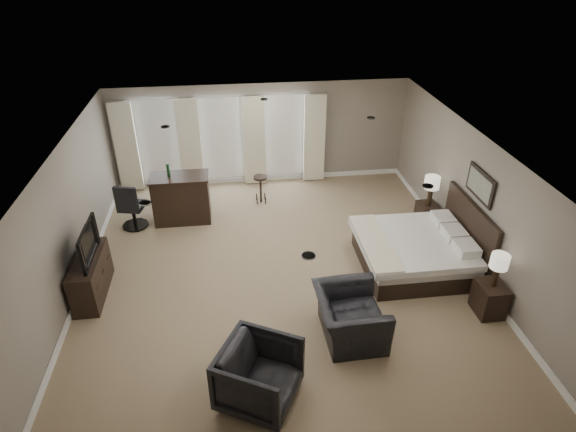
{
  "coord_description": "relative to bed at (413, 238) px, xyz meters",
  "views": [
    {
      "loc": [
        -0.8,
        -7.4,
        5.74
      ],
      "look_at": [
        0.2,
        0.4,
        1.1
      ],
      "focal_mm": 30.0,
      "sensor_mm": 36.0,
      "label": 1
    }
  ],
  "objects": [
    {
      "name": "room",
      "position": [
        -2.58,
        0.02,
        0.63
      ],
      "size": [
        7.6,
        8.6,
        2.64
      ],
      "color": "#816E52",
      "rests_on": "ground"
    },
    {
      "name": "window_bay",
      "position": [
        -3.58,
        4.13,
        0.53
      ],
      "size": [
        5.25,
        0.2,
        2.3
      ],
      "color": "silver",
      "rests_on": "room"
    },
    {
      "name": "bed",
      "position": [
        0.0,
        0.0,
        0.0
      ],
      "size": [
        2.11,
        2.01,
        1.34
      ],
      "primitive_type": "cube",
      "color": "silver",
      "rests_on": "ground"
    },
    {
      "name": "nightstand_near",
      "position": [
        0.89,
        -1.45,
        -0.38
      ],
      "size": [
        0.44,
        0.54,
        0.59
      ],
      "primitive_type": "cube",
      "color": "black",
      "rests_on": "ground"
    },
    {
      "name": "nightstand_far",
      "position": [
        0.89,
        1.45,
        -0.4
      ],
      "size": [
        0.41,
        0.5,
        0.55
      ],
      "primitive_type": "cube",
      "color": "black",
      "rests_on": "ground"
    },
    {
      "name": "lamp_near",
      "position": [
        0.89,
        -1.45,
        0.23
      ],
      "size": [
        0.3,
        0.3,
        0.62
      ],
      "primitive_type": "cube",
      "color": "beige",
      "rests_on": "nightstand_near"
    },
    {
      "name": "lamp_far",
      "position": [
        0.89,
        1.45,
        0.22
      ],
      "size": [
        0.33,
        0.33,
        0.68
      ],
      "primitive_type": "cube",
      "color": "beige",
      "rests_on": "nightstand_far"
    },
    {
      "name": "wall_art",
      "position": [
        1.12,
        0.0,
        1.08
      ],
      "size": [
        0.04,
        0.96,
        0.56
      ],
      "primitive_type": "cube",
      "color": "slate",
      "rests_on": "room"
    },
    {
      "name": "dresser",
      "position": [
        -6.03,
        -0.07,
        -0.27
      ],
      "size": [
        0.44,
        1.37,
        0.8
      ],
      "primitive_type": "cube",
      "color": "black",
      "rests_on": "ground"
    },
    {
      "name": "tv",
      "position": [
        -6.03,
        -0.07,
        0.2
      ],
      "size": [
        0.62,
        1.08,
        0.14
      ],
      "primitive_type": "imported",
      "rotation": [
        0.0,
        0.0,
        1.57
      ],
      "color": "black",
      "rests_on": "dresser"
    },
    {
      "name": "armchair_near",
      "position": [
        -1.65,
        -1.69,
        -0.14
      ],
      "size": [
        0.82,
        1.23,
        1.06
      ],
      "primitive_type": "imported",
      "rotation": [
        0.0,
        0.0,
        1.6
      ],
      "color": "black",
      "rests_on": "ground"
    },
    {
      "name": "armchair_far",
      "position": [
        -3.19,
        -2.77,
        -0.16
      ],
      "size": [
        1.3,
        1.33,
        1.03
      ],
      "primitive_type": "imported",
      "rotation": [
        0.0,
        0.0,
        1.08
      ],
      "color": "black",
      "rests_on": "ground"
    },
    {
      "name": "bar_counter",
      "position": [
        -4.56,
        2.41,
        -0.11
      ],
      "size": [
        1.3,
        0.67,
        1.13
      ],
      "primitive_type": "cube",
      "color": "black",
      "rests_on": "ground"
    },
    {
      "name": "bar_stool_left",
      "position": [
        -5.03,
        3.05,
        -0.27
      ],
      "size": [
        0.49,
        0.49,
        0.8
      ],
      "primitive_type": "cube",
      "rotation": [
        0.0,
        0.0,
        -0.36
      ],
      "color": "black",
      "rests_on": "ground"
    },
    {
      "name": "bar_stool_right",
      "position": [
        -2.72,
        3.05,
        -0.32
      ],
      "size": [
        0.39,
        0.39,
        0.69
      ],
      "primitive_type": "cube",
      "rotation": [
        0.0,
        0.0,
        -0.23
      ],
      "color": "black",
      "rests_on": "ground"
    },
    {
      "name": "desk_chair",
      "position": [
        -5.63,
        2.26,
        -0.11
      ],
      "size": [
        0.68,
        0.68,
        1.11
      ],
      "primitive_type": "cube",
      "rotation": [
        0.0,
        0.0,
        2.92
      ],
      "color": "black",
      "rests_on": "ground"
    }
  ]
}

